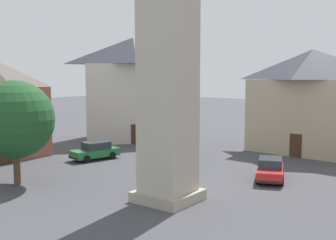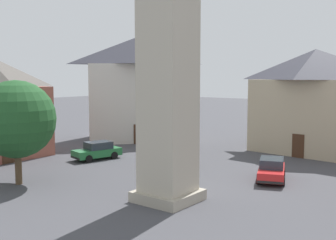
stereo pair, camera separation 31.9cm
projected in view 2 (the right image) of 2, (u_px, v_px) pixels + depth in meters
The scene contains 8 objects.
ground_plane at pixel (168, 201), 23.93m from camera, with size 200.00×200.00×0.00m, color #424247.
car_blue_kerb at pixel (167, 159), 32.23m from camera, with size 4.16×1.88×1.53m.
car_silver_kerb at pixel (272, 170), 28.49m from camera, with size 4.46×3.10×1.53m.
car_red_corner at pixel (97, 151), 35.72m from camera, with size 4.41×2.61×1.53m.
pedestrian at pixel (184, 165), 28.67m from camera, with size 0.38×0.48×1.69m.
tree at pixel (17, 119), 27.13m from camera, with size 5.14×5.14×6.94m.
building_corner_back at pixel (314, 101), 38.25m from camera, with size 7.30×11.39×9.64m.
building_hall_far at pixel (136, 88), 46.50m from camera, with size 12.60×12.44×11.44m.
Camera 2 is at (18.39, 14.31, 7.19)m, focal length 44.18 mm.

